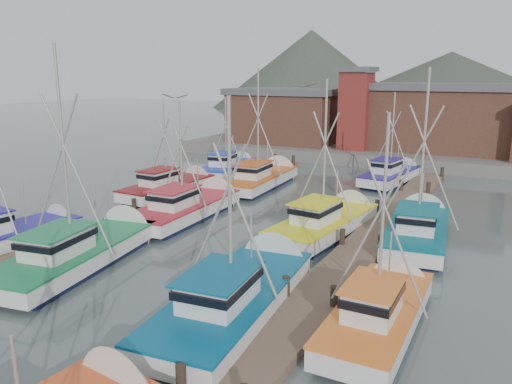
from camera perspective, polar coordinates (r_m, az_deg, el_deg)
The scene contains 21 objects.
ground at distance 24.91m, azimuth -7.37°, elevation -7.99°, with size 260.00×260.00×0.00m, color #4B5B5A.
dock_left at distance 32.01m, azimuth -13.49°, elevation -3.01°, with size 2.30×46.00×1.50m.
dock_right at distance 25.39m, azimuth 11.25°, elevation -7.22°, with size 2.30×46.00×1.50m.
quay at distance 58.08m, azimuth 14.15°, elevation 4.59°, with size 44.00×16.00×1.20m, color slate.
shed_left at distance 59.37m, azimuth 3.42°, elevation 8.78°, with size 12.72×8.48×6.20m.
shed_center at distance 56.52m, azimuth 20.35°, elevation 8.11°, with size 14.84×9.54×6.90m.
lookout_tower at distance 54.25m, azimuth 11.33°, elevation 9.41°, with size 3.60×3.60×8.50m.
distant_hills at distance 144.15m, azimuth 17.57°, elevation 9.12°, with size 175.00×140.00×42.00m.
boat_4 at distance 25.70m, azimuth -19.08°, elevation -6.33°, with size 4.77×10.58×11.26m.
boat_5 at distance 19.77m, azimuth -1.84°, elevation -11.58°, with size 4.25×10.63×9.28m.
boat_6 at distance 29.39m, azimuth -26.24°, elevation -4.55°, with size 3.79×8.83×9.36m.
boat_7 at distance 19.08m, azimuth 14.13°, elevation -12.99°, with size 3.42×8.17×8.48m.
boat_8 at distance 32.40m, azimuth -7.58°, elevation -1.70°, with size 3.55×10.02×8.32m.
boat_9 at distance 29.20m, azimuth 8.26°, elevation -3.39°, with size 3.93×9.73×9.61m.
boat_10 at distance 38.44m, azimuth -9.54°, elevation 0.62°, with size 3.38×8.98×8.08m.
boat_11 at distance 29.10m, azimuth 18.05°, elevation -3.97°, with size 4.13×9.78×10.22m.
boat_12 at distance 41.01m, azimuth 0.70°, elevation 1.61°, with size 4.21×10.35×10.42m.
boat_13 at distance 43.84m, azimuth 15.37°, elevation 1.88°, with size 3.78×8.88×8.30m.
boat_14 at distance 45.84m, azimuth -3.08°, elevation 2.83°, with size 3.80×8.90×7.78m.
gull_near at distance 23.50m, azimuth -9.24°, elevation 10.68°, with size 1.55×0.65×0.24m.
gull_far at distance 23.37m, azimuth 5.38°, elevation 12.03°, with size 1.54×0.66×0.24m.
Camera 1 is at (13.57, -18.85, 9.00)m, focal length 35.00 mm.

